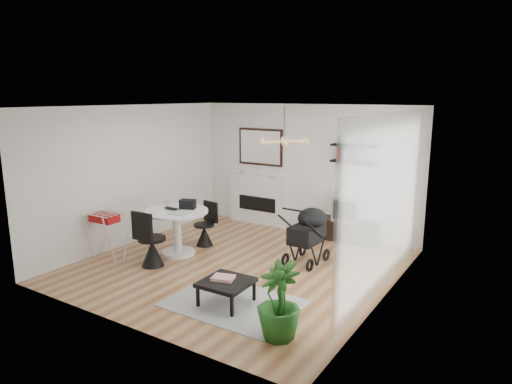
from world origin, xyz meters
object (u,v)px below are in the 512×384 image
Objects in this scene: fireplace at (259,194)px; stroller at (308,237)px; crt_tv at (349,209)px; drying_rack at (108,234)px; potted_plant at (279,301)px; dining_table at (177,226)px; coffee_table at (226,283)px; tv_console at (349,231)px.

stroller is at bearing -38.55° from fireplace.
drying_rack is at bearing -135.38° from crt_tv.
fireplace is 5.03m from potted_plant.
crt_tv reaches higher than dining_table.
drying_rack reaches higher than coffee_table.
fireplace is at bearing 176.39° from crt_tv.
potted_plant is at bearing -80.74° from tv_console.
dining_table is 2.30m from coffee_table.
stroller is (-0.17, -1.47, -0.22)m from crt_tv.
drying_rack is at bearing -135.52° from tv_console.
potted_plant reaches higher than crt_tv.
dining_table is 1.23m from drying_rack.
coffee_table is (2.88, -0.36, -0.14)m from drying_rack.
dining_table is 1.07× the size of stroller.
coffee_table is 1.15m from potted_plant.
stroller is (2.02, -1.61, -0.23)m from fireplace.
drying_rack is 2.90m from coffee_table.
dining_table is at bearing 149.07° from coffee_table.
stroller reaches higher than dining_table.
crt_tv is 3.38m from dining_table.
fireplace reaches higher than tv_console.
fireplace is at bearing 70.35° from drying_rack.
fireplace reaches higher than coffee_table.
coffee_table is (1.80, -3.73, -0.37)m from fireplace.
coffee_table is (-0.23, -2.12, -0.14)m from stroller.
tv_console is at bearing 85.58° from stroller.
fireplace is 2.57m from dining_table.
potted_plant is at bearing -68.73° from stroller.
stroller is 2.14m from coffee_table.
stroller reaches higher than crt_tv.
crt_tv reaches higher than tv_console.
potted_plant is (2.86, -4.13, -0.21)m from fireplace.
stroller is 1.12× the size of potted_plant.
stroller reaches higher than tv_console.
stroller reaches higher than potted_plant.
crt_tv is at bearing 99.55° from potted_plant.
fireplace is 2.03× the size of stroller.
fireplace is 4.16m from coffee_table.
stroller is at bearing 23.33° from dining_table.
drying_rack is 1.26× the size of coffee_table.
stroller is (-0.19, -1.48, 0.24)m from tv_console.
drying_rack is (-1.08, -3.37, -0.24)m from fireplace.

